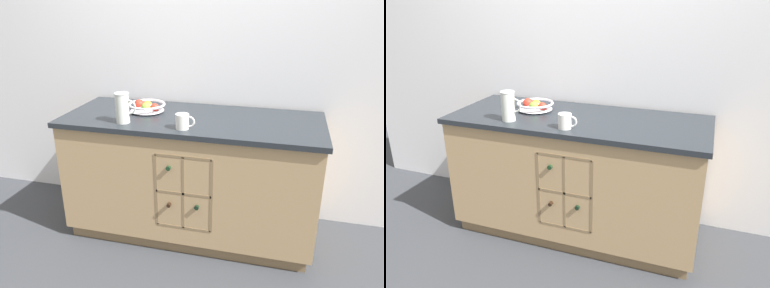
# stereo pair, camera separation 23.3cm
# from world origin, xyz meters

# --- Properties ---
(ground_plane) EXTENTS (14.00, 14.00, 0.00)m
(ground_plane) POSITION_xyz_m (0.00, 0.00, 0.00)
(ground_plane) COLOR #383A3F
(back_wall) EXTENTS (4.40, 0.06, 2.55)m
(back_wall) POSITION_xyz_m (0.00, 0.41, 1.27)
(back_wall) COLOR white
(back_wall) RESTS_ON ground_plane
(kitchen_island) EXTENTS (1.80, 0.73, 0.91)m
(kitchen_island) POSITION_xyz_m (0.00, -0.00, 0.46)
(kitchen_island) COLOR olive
(kitchen_island) RESTS_ON ground_plane
(fruit_bowl) EXTENTS (0.27, 0.27, 0.09)m
(fruit_bowl) POSITION_xyz_m (-0.35, 0.05, 0.95)
(fruit_bowl) COLOR silver
(fruit_bowl) RESTS_ON kitchen_island
(white_pitcher) EXTENTS (0.15, 0.10, 0.20)m
(white_pitcher) POSITION_xyz_m (-0.41, -0.22, 1.01)
(white_pitcher) COLOR silver
(white_pitcher) RESTS_ON kitchen_island
(ceramic_mug) EXTENTS (0.13, 0.09, 0.10)m
(ceramic_mug) POSITION_xyz_m (0.00, -0.25, 0.95)
(ceramic_mug) COLOR white
(ceramic_mug) RESTS_ON kitchen_island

